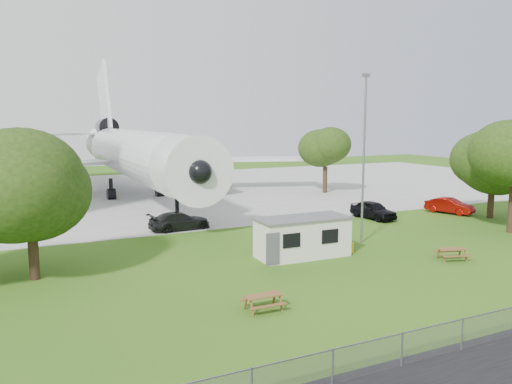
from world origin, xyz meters
name	(u,v)px	position (x,y,z in m)	size (l,w,h in m)	color
ground	(310,283)	(0.00, 0.00, 0.00)	(160.00, 160.00, 0.00)	#47751C
concrete_apron	(147,193)	(0.00, 38.00, 0.01)	(120.00, 46.00, 0.03)	#B7B7B2
airliner	(133,152)	(-2.00, 35.86, 5.27)	(46.36, 47.73, 17.69)	white
site_cabin	(303,237)	(2.43, 4.89, 1.31)	(6.78, 2.84, 2.62)	silver
picnic_west	(263,310)	(-4.11, -2.47, 0.00)	(1.80, 1.50, 0.76)	olive
picnic_east	(452,260)	(10.59, -0.03, 0.00)	(1.80, 1.50, 0.76)	olive
fence	(442,355)	(0.00, -9.50, 0.00)	(58.00, 0.04, 1.30)	gray
lamp_mast	(364,161)	(8.20, 6.20, 6.00)	(0.16, 0.16, 12.00)	slate
tree_west_small	(29,190)	(-13.65, 7.27, 5.11)	(7.28, 7.28, 8.76)	#382619
tree_east_back	(494,159)	(24.77, 8.79, 5.44)	(7.96, 7.96, 9.43)	#382619
tree_far_apron	(326,148)	(19.94, 28.86, 5.57)	(5.53, 5.53, 8.36)	#382619
car_ne_hatch	(373,210)	(14.78, 13.09, 0.80)	(1.89, 4.70, 1.60)	black
car_ne_sedan	(449,206)	(23.09, 12.02, 0.74)	(1.56, 4.48, 1.48)	#970E07
car_apron_van	(180,221)	(-2.52, 16.13, 0.73)	(2.05, 5.05, 1.47)	black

